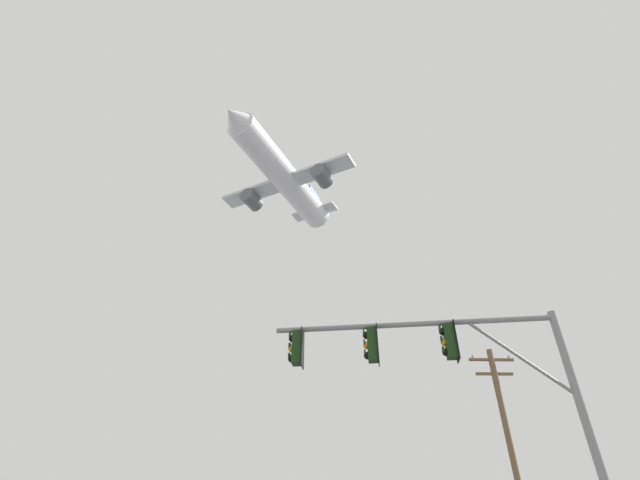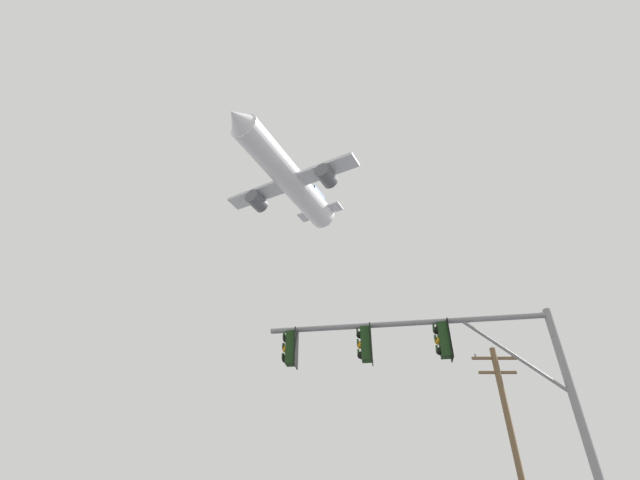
# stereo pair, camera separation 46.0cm
# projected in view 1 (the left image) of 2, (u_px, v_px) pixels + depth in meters

# --- Properties ---
(signal_pole_near) EXTENTS (7.33, 1.29, 6.11)m
(signal_pole_near) POSITION_uv_depth(u_px,v_px,m) (445.00, 366.00, 11.23)
(signal_pole_near) COLOR gray
(signal_pole_near) RESTS_ON ground
(utility_pole) EXTENTS (2.20, 0.28, 9.06)m
(utility_pole) POSITION_uv_depth(u_px,v_px,m) (509.00, 442.00, 19.84)
(utility_pole) COLOR brown
(utility_pole) RESTS_ON ground
(airplane) EXTENTS (15.32, 19.84, 5.77)m
(airplane) POSITION_uv_depth(u_px,v_px,m) (284.00, 177.00, 50.37)
(airplane) COLOR white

